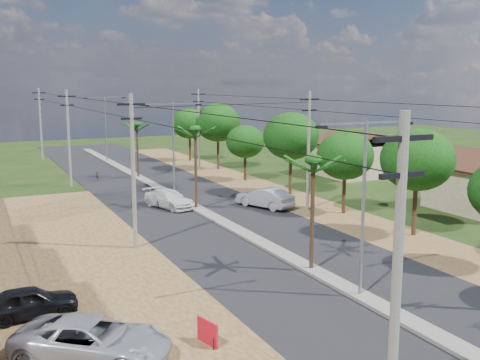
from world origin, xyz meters
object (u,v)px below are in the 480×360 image
(car_parked_dark, at_px, (30,303))
(car_parked_silver, at_px, (93,341))
(car_white_far, at_px, (169,199))
(roadside_sign, at_px, (208,333))
(car_silver_mid, at_px, (265,198))

(car_parked_dark, bearing_deg, car_parked_silver, -164.30)
(car_white_far, bearing_deg, roadside_sign, -125.00)
(car_parked_silver, distance_m, car_parked_dark, 5.16)
(car_parked_silver, xyz_separation_m, car_parked_dark, (-1.56, 4.92, -0.11))
(car_parked_silver, bearing_deg, car_white_far, 10.97)
(car_white_far, relative_size, car_parked_dark, 1.23)
(car_white_far, xyz_separation_m, roadside_sign, (-6.30, -22.68, -0.20))
(car_white_far, height_order, roadside_sign, car_white_far)
(car_silver_mid, distance_m, car_white_far, 7.43)
(car_parked_dark, bearing_deg, car_white_far, -36.61)
(car_parked_silver, height_order, roadside_sign, car_parked_silver)
(car_silver_mid, bearing_deg, car_parked_dark, 14.86)
(car_white_far, height_order, car_parked_silver, car_parked_silver)
(car_silver_mid, distance_m, car_parked_dark, 23.29)
(car_silver_mid, height_order, roadside_sign, car_silver_mid)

